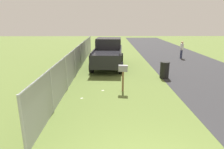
# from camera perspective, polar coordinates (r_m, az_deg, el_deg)

# --- Properties ---
(mailbox) EXTENTS (0.27, 0.46, 1.34)m
(mailbox) POSITION_cam_1_polar(r_m,az_deg,el_deg) (9.22, 3.31, 1.18)
(mailbox) COLOR brown
(mailbox) RESTS_ON ground
(pickup_truck) EXTENTS (5.43, 2.51, 2.09)m
(pickup_truck) POSITION_cam_1_polar(r_m,az_deg,el_deg) (14.45, -1.11, 6.76)
(pickup_truck) COLOR black
(pickup_truck) RESTS_ON ground
(trash_bin) EXTENTS (0.56, 0.56, 1.00)m
(trash_bin) POSITION_cam_1_polar(r_m,az_deg,el_deg) (11.99, 15.41, 1.35)
(trash_bin) COLOR black
(trash_bin) RESTS_ON ground
(pedestrian) EXTENTS (0.38, 0.44, 1.57)m
(pedestrian) POSITION_cam_1_polar(r_m,az_deg,el_deg) (18.70, 20.09, 7.26)
(pedestrian) COLOR #2D3351
(pedestrian) RESTS_ON ground
(fence_section) EXTENTS (17.41, 0.07, 1.71)m
(fence_section) POSITION_cam_1_polar(r_m,az_deg,el_deg) (13.30, -10.11, 4.94)
(fence_section) COLOR #9EA3A8
(fence_section) RESTS_ON ground
(litter_wrapper_near_hydrant) EXTENTS (0.12, 0.14, 0.01)m
(litter_wrapper_near_hydrant) POSITION_cam_1_polar(r_m,az_deg,el_deg) (9.63, -2.76, -4.76)
(litter_wrapper_near_hydrant) COLOR silver
(litter_wrapper_near_hydrant) RESTS_ON ground
(litter_wrapper_by_mailbox) EXTENTS (0.14, 0.15, 0.01)m
(litter_wrapper_by_mailbox) POSITION_cam_1_polar(r_m,az_deg,el_deg) (8.81, -9.01, -6.99)
(litter_wrapper_by_mailbox) COLOR silver
(litter_wrapper_by_mailbox) RESTS_ON ground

